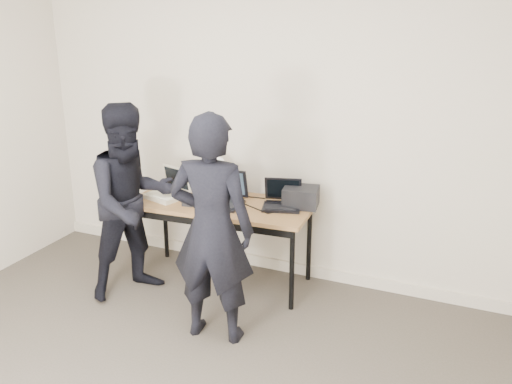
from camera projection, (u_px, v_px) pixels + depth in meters
The scene contains 13 objects.
room at pixel (108, 210), 2.80m from camera, with size 4.60×4.60×2.80m.
desk at pixel (221, 210), 4.74m from camera, with size 1.54×0.75×0.72m.
laptop_beige at pixel (168, 191), 4.86m from camera, with size 0.37×0.37×0.25m.
laptop_center at pixel (223, 196), 4.71m from camera, with size 0.37×0.36×0.27m.
laptop_right at pixel (282, 201), 4.63m from camera, with size 0.37×0.36×0.22m.
leather_satchel at pixel (214, 178), 4.95m from camera, with size 0.38×0.23×0.25m.
tissue at pixel (217, 161), 4.89m from camera, with size 0.13×0.10×0.08m, color white.
equipment_box at pixel (301, 197), 4.63m from camera, with size 0.28×0.24×0.16m, color black.
power_brick at pixel (188, 204), 4.66m from camera, with size 0.09×0.06×0.03m, color black.
cables at pixel (237, 203), 4.72m from camera, with size 1.16×0.36×0.01m.
person_typist at pixel (212, 230), 3.91m from camera, with size 0.60×0.40×1.65m, color black.
person_observer at pixel (132, 202), 4.55m from camera, with size 0.77×0.60×1.58m, color black.
baseboard at pixel (273, 264), 5.16m from camera, with size 4.50×0.03×0.10m, color beige.
Camera 1 is at (1.71, -2.11, 2.34)m, focal length 40.00 mm.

